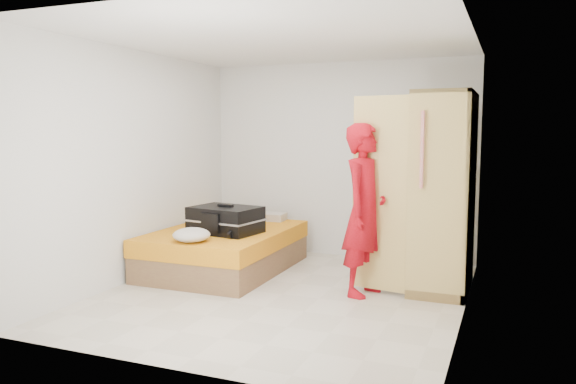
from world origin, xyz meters
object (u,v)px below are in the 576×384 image
at_px(round_cushion, 192,235).
at_px(person, 365,210).
at_px(bed, 225,250).
at_px(suitcase, 225,220).
at_px(wardrobe, 439,196).

bearing_deg(round_cushion, person, 13.94).
bearing_deg(bed, suitcase, -58.60).
bearing_deg(suitcase, round_cushion, -88.23).
distance_m(wardrobe, person, 0.86).
height_order(bed, wardrobe, wardrobe).
height_order(person, suitcase, person).
height_order(suitcase, round_cushion, suitcase).
relative_size(bed, wardrobe, 0.96).
relative_size(person, round_cushion, 4.38).
relative_size(wardrobe, suitcase, 2.42).
bearing_deg(wardrobe, suitcase, -171.66).
bearing_deg(suitcase, person, 3.19).
relative_size(bed, suitcase, 2.33).
xyz_separation_m(wardrobe, person, (-0.67, -0.53, -0.11)).
height_order(person, round_cushion, person).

